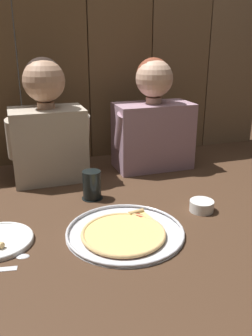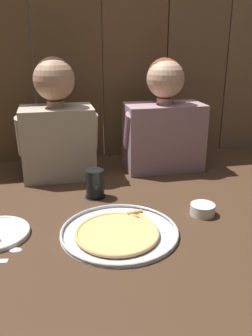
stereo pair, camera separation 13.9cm
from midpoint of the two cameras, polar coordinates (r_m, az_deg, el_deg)
ground_plane at (r=1.38m, az=-0.50°, el=-8.32°), size 3.20×3.20×0.00m
pizza_tray at (r=1.28m, az=-3.37°, el=-10.27°), size 0.42×0.42×0.03m
drinking_glass at (r=1.55m, az=-8.04°, el=-2.77°), size 0.09×0.09×0.13m
dipping_bowl at (r=1.46m, az=9.32°, el=-5.94°), size 0.10×0.10×0.04m
table_spoon at (r=1.24m, az=-20.41°, el=-13.08°), size 0.14×0.06×0.01m
diner_left at (r=1.75m, az=-14.69°, el=6.59°), size 0.38×0.23×0.58m
diner_right at (r=1.86m, az=2.23°, el=7.63°), size 0.43×0.21×0.57m
wooden_backdrop_wall at (r=2.02m, az=-8.22°, el=18.05°), size 2.19×0.03×1.18m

